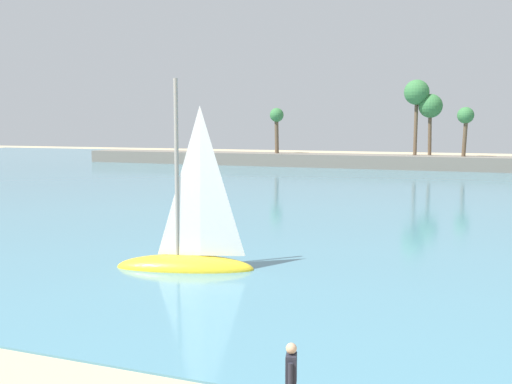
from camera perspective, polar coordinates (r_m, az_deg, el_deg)
name	(u,v)px	position (r m, az deg, el deg)	size (l,w,h in m)	color
sea	(424,179)	(67.61, 15.33, 1.14)	(220.00, 110.18, 0.06)	teal
palm_headland	(457,152)	(82.24, 18.17, 3.57)	(103.18, 6.14, 12.00)	slate
person_at_waterline	(291,382)	(12.30, 3.28, -17.17)	(0.28, 0.54, 1.67)	#23232D
sailboat_near_shore	(188,251)	(24.78, -6.35, -5.41)	(5.82, 3.12, 8.08)	yellow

